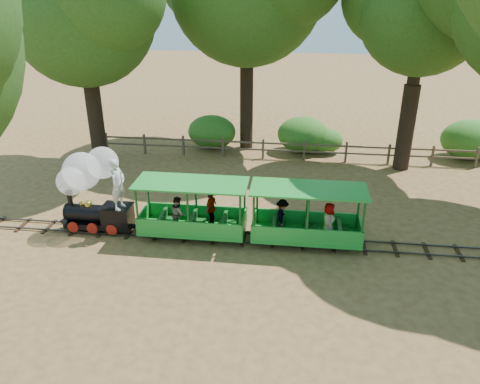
# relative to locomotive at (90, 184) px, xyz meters

# --- Properties ---
(ground) EXTENTS (90.00, 90.00, 0.00)m
(ground) POSITION_rel_locomotive_xyz_m (6.24, -0.06, -1.76)
(ground) COLOR #A17545
(ground) RESTS_ON ground
(track) EXTENTS (22.00, 1.00, 0.10)m
(track) POSITION_rel_locomotive_xyz_m (6.24, -0.06, -1.69)
(track) COLOR #3F3D3A
(track) RESTS_ON ground
(locomotive) EXTENTS (2.72, 1.28, 3.12)m
(locomotive) POSITION_rel_locomotive_xyz_m (0.00, 0.00, 0.00)
(locomotive) COLOR black
(locomotive) RESTS_ON ground
(carriage_front) EXTENTS (3.71, 1.52, 1.93)m
(carriage_front) POSITION_rel_locomotive_xyz_m (3.52, -0.06, -0.94)
(carriage_front) COLOR green
(carriage_front) RESTS_ON track
(carriage_rear) EXTENTS (3.71, 1.52, 1.93)m
(carriage_rear) POSITION_rel_locomotive_xyz_m (7.29, -0.07, -0.95)
(carriage_rear) COLOR green
(carriage_rear) RESTS_ON track
(oak_nw) EXTENTS (7.66, 6.74, 9.89)m
(oak_nw) POSITION_rel_locomotive_xyz_m (-2.29, 6.03, 5.38)
(oak_nw) COLOR #2D2116
(oak_nw) RESTS_ON ground
(oak_ne) EXTENTS (6.64, 5.84, 9.57)m
(oak_ne) POSITION_rel_locomotive_xyz_m (11.72, 7.51, 5.40)
(oak_ne) COLOR #2D2116
(oak_ne) RESTS_ON ground
(fence) EXTENTS (18.10, 0.10, 1.00)m
(fence) POSITION_rel_locomotive_xyz_m (6.24, 7.94, -1.18)
(fence) COLOR brown
(fence) RESTS_ON ground
(shrub_west) EXTENTS (2.49, 1.91, 1.72)m
(shrub_west) POSITION_rel_locomotive_xyz_m (2.46, 9.24, -0.89)
(shrub_west) COLOR #2D6B1E
(shrub_west) RESTS_ON ground
(shrub_mid_w) EXTENTS (2.61, 2.01, 1.81)m
(shrub_mid_w) POSITION_rel_locomotive_xyz_m (7.17, 9.24, -0.85)
(shrub_mid_w) COLOR #2D6B1E
(shrub_mid_w) RESTS_ON ground
(shrub_mid_e) EXTENTS (1.83, 1.41, 1.27)m
(shrub_mid_e) POSITION_rel_locomotive_xyz_m (8.26, 9.24, -1.12)
(shrub_mid_e) COLOR #2D6B1E
(shrub_mid_e) RESTS_ON ground
(shrub_east) EXTENTS (2.78, 2.14, 1.92)m
(shrub_east) POSITION_rel_locomotive_xyz_m (15.24, 9.24, -0.79)
(shrub_east) COLOR #2D6B1E
(shrub_east) RESTS_ON ground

